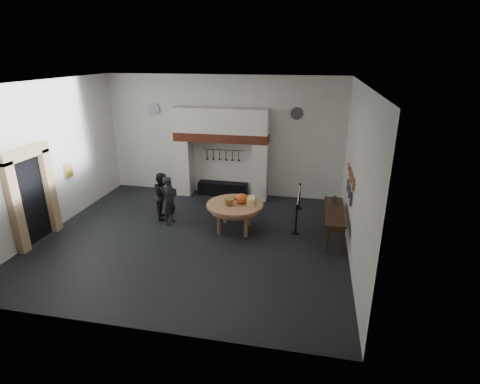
% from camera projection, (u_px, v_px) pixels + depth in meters
% --- Properties ---
extents(floor, '(9.00, 8.00, 0.02)m').
position_uv_depth(floor, '(193.00, 238.00, 11.24)').
color(floor, black).
rests_on(floor, ground).
extents(ceiling, '(9.00, 8.00, 0.02)m').
position_uv_depth(ceiling, '(186.00, 83.00, 9.66)').
color(ceiling, silver).
rests_on(ceiling, wall_back).
extents(wall_back, '(9.00, 0.02, 4.50)m').
position_uv_depth(wall_back, '(224.00, 137.00, 14.12)').
color(wall_back, silver).
rests_on(wall_back, floor).
extents(wall_front, '(9.00, 0.02, 4.50)m').
position_uv_depth(wall_front, '(119.00, 228.00, 6.78)').
color(wall_front, silver).
rests_on(wall_front, floor).
extents(wall_left, '(0.02, 8.00, 4.50)m').
position_uv_depth(wall_left, '(47.00, 158.00, 11.28)').
color(wall_left, silver).
rests_on(wall_left, floor).
extents(wall_right, '(0.02, 8.00, 4.50)m').
position_uv_depth(wall_right, '(357.00, 176.00, 9.62)').
color(wall_right, silver).
rests_on(wall_right, floor).
extents(chimney_pier_left, '(0.55, 0.70, 2.15)m').
position_uv_depth(chimney_pier_left, '(185.00, 167.00, 14.49)').
color(chimney_pier_left, silver).
rests_on(chimney_pier_left, floor).
extents(chimney_pier_right, '(0.55, 0.70, 2.15)m').
position_uv_depth(chimney_pier_right, '(260.00, 171.00, 13.94)').
color(chimney_pier_right, silver).
rests_on(chimney_pier_right, floor).
extents(hearth_brick_band, '(3.50, 0.72, 0.32)m').
position_uv_depth(hearth_brick_band, '(221.00, 137.00, 13.78)').
color(hearth_brick_band, '#9E442B').
rests_on(hearth_brick_band, chimney_pier_left).
extents(chimney_hood, '(3.50, 0.70, 0.90)m').
position_uv_depth(chimney_hood, '(221.00, 120.00, 13.57)').
color(chimney_hood, silver).
rests_on(chimney_hood, hearth_brick_band).
extents(iron_range, '(1.90, 0.45, 0.50)m').
position_uv_depth(iron_range, '(223.00, 189.00, 14.57)').
color(iron_range, black).
rests_on(iron_range, floor).
extents(utensil_rail, '(1.60, 0.02, 0.02)m').
position_uv_depth(utensil_rail, '(223.00, 150.00, 14.23)').
color(utensil_rail, black).
rests_on(utensil_rail, wall_back).
extents(door_recess, '(0.04, 1.10, 2.50)m').
position_uv_depth(door_recess, '(31.00, 201.00, 10.71)').
color(door_recess, black).
rests_on(door_recess, floor).
extents(door_jamb_near, '(0.22, 0.30, 2.60)m').
position_uv_depth(door_jamb_near, '(15.00, 209.00, 10.03)').
color(door_jamb_near, tan).
rests_on(door_jamb_near, floor).
extents(door_jamb_far, '(0.22, 0.30, 2.60)m').
position_uv_depth(door_jamb_far, '(50.00, 191.00, 11.31)').
color(door_jamb_far, tan).
rests_on(door_jamb_far, floor).
extents(door_lintel, '(0.22, 1.70, 0.30)m').
position_uv_depth(door_lintel, '(24.00, 153.00, 10.20)').
color(door_lintel, tan).
rests_on(door_lintel, door_jamb_near).
extents(wall_plaque, '(0.05, 0.34, 0.44)m').
position_uv_depth(wall_plaque, '(69.00, 171.00, 12.23)').
color(wall_plaque, gold).
rests_on(wall_plaque, wall_left).
extents(work_table, '(1.86, 1.86, 0.07)m').
position_uv_depth(work_table, '(235.00, 205.00, 11.48)').
color(work_table, tan).
rests_on(work_table, floor).
extents(pumpkin, '(0.36, 0.36, 0.31)m').
position_uv_depth(pumpkin, '(242.00, 198.00, 11.47)').
color(pumpkin, '#CB5D1C').
rests_on(pumpkin, work_table).
extents(cheese_block_big, '(0.22, 0.22, 0.24)m').
position_uv_depth(cheese_block_big, '(251.00, 202.00, 11.29)').
color(cheese_block_big, '#F6F193').
rests_on(cheese_block_big, work_table).
extents(cheese_block_small, '(0.18, 0.18, 0.20)m').
position_uv_depth(cheese_block_small, '(252.00, 199.00, 11.57)').
color(cheese_block_small, '#FFE098').
rests_on(cheese_block_small, work_table).
extents(wicker_basket, '(0.34, 0.34, 0.22)m').
position_uv_depth(wicker_basket, '(229.00, 202.00, 11.32)').
color(wicker_basket, olive).
rests_on(wicker_basket, work_table).
extents(bread_loaf, '(0.31, 0.18, 0.13)m').
position_uv_depth(bread_loaf, '(234.00, 198.00, 11.79)').
color(bread_loaf, '#996136').
rests_on(bread_loaf, work_table).
extents(visitor_near, '(0.46, 0.63, 1.59)m').
position_uv_depth(visitor_near, '(170.00, 200.00, 11.94)').
color(visitor_near, black).
rests_on(visitor_near, floor).
extents(visitor_far, '(0.84, 0.93, 1.56)m').
position_uv_depth(visitor_far, '(163.00, 196.00, 12.39)').
color(visitor_far, black).
rests_on(visitor_far, floor).
extents(side_table, '(0.55, 2.20, 0.06)m').
position_uv_depth(side_table, '(335.00, 211.00, 10.94)').
color(side_table, '#3A2315').
rests_on(side_table, floor).
extents(pewter_jug, '(0.12, 0.12, 0.22)m').
position_uv_depth(pewter_jug, '(334.00, 199.00, 11.44)').
color(pewter_jug, '#47474C').
rests_on(pewter_jug, side_table).
extents(copper_pan_a, '(0.03, 0.34, 0.34)m').
position_uv_depth(copper_pan_a, '(353.00, 184.00, 9.92)').
color(copper_pan_a, '#C6662D').
rests_on(copper_pan_a, wall_right).
extents(copper_pan_b, '(0.03, 0.32, 0.32)m').
position_uv_depth(copper_pan_b, '(352.00, 178.00, 10.42)').
color(copper_pan_b, '#C6662D').
rests_on(copper_pan_b, wall_right).
extents(copper_pan_c, '(0.03, 0.30, 0.30)m').
position_uv_depth(copper_pan_c, '(350.00, 172.00, 10.93)').
color(copper_pan_c, '#C6662D').
rests_on(copper_pan_c, wall_right).
extents(copper_pan_d, '(0.03, 0.28, 0.28)m').
position_uv_depth(copper_pan_d, '(349.00, 167.00, 11.43)').
color(copper_pan_d, '#C6662D').
rests_on(copper_pan_d, wall_right).
extents(pewter_plate_left, '(0.03, 0.40, 0.40)m').
position_uv_depth(pewter_plate_left, '(351.00, 199.00, 10.27)').
color(pewter_plate_left, '#4C4C51').
rests_on(pewter_plate_left, wall_right).
extents(pewter_plate_mid, '(0.03, 0.40, 0.40)m').
position_uv_depth(pewter_plate_mid, '(349.00, 192.00, 10.83)').
color(pewter_plate_mid, '#4C4C51').
rests_on(pewter_plate_mid, wall_right).
extents(pewter_plate_right, '(0.03, 0.40, 0.40)m').
position_uv_depth(pewter_plate_right, '(348.00, 185.00, 11.38)').
color(pewter_plate_right, '#4C4C51').
rests_on(pewter_plate_right, wall_right).
extents(pewter_plate_back_left, '(0.44, 0.03, 0.44)m').
position_uv_depth(pewter_plate_back_left, '(154.00, 109.00, 14.25)').
color(pewter_plate_back_left, '#4C4C51').
rests_on(pewter_plate_back_left, wall_back).
extents(pewter_plate_back_right, '(0.44, 0.03, 0.44)m').
position_uv_depth(pewter_plate_back_right, '(297.00, 113.00, 13.26)').
color(pewter_plate_back_right, '#4C4C51').
rests_on(pewter_plate_back_right, wall_back).
extents(barrier_post_near, '(0.05, 0.05, 0.90)m').
position_uv_depth(barrier_post_near, '(296.00, 220.00, 11.37)').
color(barrier_post_near, black).
rests_on(barrier_post_near, floor).
extents(barrier_post_far, '(0.05, 0.05, 0.90)m').
position_uv_depth(barrier_post_far, '(300.00, 197.00, 13.21)').
color(barrier_post_far, black).
rests_on(barrier_post_far, floor).
extents(barrier_rope, '(0.04, 2.00, 0.04)m').
position_uv_depth(barrier_rope, '(299.00, 196.00, 12.15)').
color(barrier_rope, beige).
rests_on(barrier_rope, barrier_post_near).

